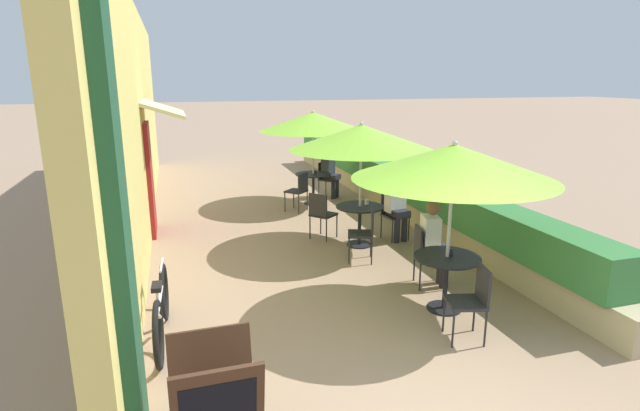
{
  "coord_description": "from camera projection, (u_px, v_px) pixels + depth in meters",
  "views": [
    {
      "loc": [
        -1.95,
        -3.15,
        2.9
      ],
      "look_at": [
        0.15,
        3.92,
        1.0
      ],
      "focal_mm": 28.0,
      "sensor_mm": 36.0,
      "label": 1
    }
  ],
  "objects": [
    {
      "name": "cafe_chair_near_left",
      "position": [
        425.0,
        251.0,
        7.04
      ],
      "size": [
        0.48,
        0.48,
        0.87
      ],
      "rotation": [
        0.0,
        0.0,
        4.47
      ],
      "color": "#232328",
      "rests_on": "ground_plane"
    },
    {
      "name": "coffee_cup_mid",
      "position": [
        367.0,
        202.0,
        8.81
      ],
      "size": [
        0.07,
        0.07,
        0.09
      ],
      "color": "white",
      "rests_on": "patio_table_mid"
    },
    {
      "name": "bicycle_leaning",
      "position": [
        161.0,
        311.0,
        5.58
      ],
      "size": [
        0.14,
        1.78,
        0.81
      ],
      "rotation": [
        0.0,
        0.0,
        -0.05
      ],
      "color": "black",
      "rests_on": "ground_plane"
    },
    {
      "name": "cafe_chair_mid_right",
      "position": [
        365.0,
        230.0,
        8.01
      ],
      "size": [
        0.51,
        0.51,
        0.87
      ],
      "rotation": [
        0.0,
        0.0,
        7.5
      ],
      "color": "#232328",
      "rests_on": "ground_plane"
    },
    {
      "name": "seated_patron_far_left",
      "position": [
        330.0,
        170.0,
        12.25
      ],
      "size": [
        0.51,
        0.51,
        1.25
      ],
      "rotation": [
        0.0,
        0.0,
        3.91
      ],
      "color": "#23232D",
      "rests_on": "ground_plane"
    },
    {
      "name": "cafe_chair_mid_back",
      "position": [
        393.0,
        211.0,
        9.15
      ],
      "size": [
        0.46,
        0.46,
        0.87
      ],
      "rotation": [
        0.0,
        0.0,
        9.6
      ],
      "color": "#232328",
      "rests_on": "ground_plane"
    },
    {
      "name": "cafe_chair_far_right",
      "position": [
        299.0,
        189.0,
        10.99
      ],
      "size": [
        0.57,
        0.57,
        0.87
      ],
      "rotation": [
        0.0,
        0.0,
        7.05
      ],
      "color": "#232328",
      "rests_on": "ground_plane"
    },
    {
      "name": "seated_patron_near_left",
      "position": [
        434.0,
        240.0,
        7.0
      ],
      "size": [
        0.47,
        0.41,
        1.25
      ],
      "rotation": [
        0.0,
        0.0,
        4.47
      ],
      "color": "#23232D",
      "rests_on": "ground_plane"
    },
    {
      "name": "patio_umbrella_mid",
      "position": [
        361.0,
        137.0,
        8.4
      ],
      "size": [
        2.46,
        2.46,
        2.18
      ],
      "color": "#B7B7BC",
      "rests_on": "ground_plane"
    },
    {
      "name": "coffee_cup_far",
      "position": [
        315.0,
        172.0,
        11.56
      ],
      "size": [
        0.07,
        0.07,
        0.09
      ],
      "color": "#232328",
      "rests_on": "patio_table_far"
    },
    {
      "name": "cafe_facade_wall",
      "position": [
        138.0,
        121.0,
        9.58
      ],
      "size": [
        0.98,
        14.54,
        4.2
      ],
      "color": "#E0CC6B",
      "rests_on": "ground_plane"
    },
    {
      "name": "coffee_cup_near",
      "position": [
        450.0,
        252.0,
        6.3
      ],
      "size": [
        0.07,
        0.07,
        0.09
      ],
      "color": "#232328",
      "rests_on": "patio_table_near"
    },
    {
      "name": "cafe_chair_near_right",
      "position": [
        473.0,
        297.0,
        5.58
      ],
      "size": [
        0.48,
        0.48,
        0.87
      ],
      "rotation": [
        0.0,
        0.0,
        7.61
      ],
      "color": "#232328",
      "rests_on": "ground_plane"
    },
    {
      "name": "patio_table_mid",
      "position": [
        360.0,
        216.0,
        8.74
      ],
      "size": [
        0.84,
        0.84,
        0.72
      ],
      "color": "black",
      "rests_on": "ground_plane"
    },
    {
      "name": "patio_umbrella_near",
      "position": [
        454.0,
        162.0,
        5.96
      ],
      "size": [
        2.46,
        2.46,
        2.18
      ],
      "color": "#B7B7BC",
      "rests_on": "ground_plane"
    },
    {
      "name": "cafe_chair_mid_left",
      "position": [
        321.0,
        212.0,
        9.09
      ],
      "size": [
        0.56,
        0.56,
        0.87
      ],
      "rotation": [
        0.0,
        0.0,
        5.41
      ],
      "color": "#232328",
      "rests_on": "ground_plane"
    },
    {
      "name": "patio_table_near",
      "position": [
        446.0,
        270.0,
        6.3
      ],
      "size": [
        0.84,
        0.84,
        0.72
      ],
      "color": "black",
      "rests_on": "ground_plane"
    },
    {
      "name": "planter_hedge",
      "position": [
        388.0,
        183.0,
        11.47
      ],
      "size": [
        0.6,
        13.54,
        1.01
      ],
      "color": "tan",
      "rests_on": "ground_plane"
    },
    {
      "name": "patio_table_far",
      "position": [
        313.0,
        181.0,
        11.66
      ],
      "size": [
        0.84,
        0.84,
        0.72
      ],
      "color": "black",
      "rests_on": "ground_plane"
    },
    {
      "name": "patio_umbrella_far",
      "position": [
        313.0,
        122.0,
        11.32
      ],
      "size": [
        2.46,
        2.46,
        2.18
      ],
      "color": "#B7B7BC",
      "rests_on": "ground_plane"
    },
    {
      "name": "seated_patron_mid_back",
      "position": [
        397.0,
        204.0,
        9.01
      ],
      "size": [
        0.38,
        0.45,
        1.25
      ],
      "rotation": [
        0.0,
        0.0,
        9.6
      ],
      "color": "#23232D",
      "rests_on": "ground_plane"
    },
    {
      "name": "cafe_chair_far_left",
      "position": [
        326.0,
        176.0,
        12.35
      ],
      "size": [
        0.57,
        0.57,
        0.87
      ],
      "rotation": [
        0.0,
        0.0,
        3.91
      ],
      "color": "#232328",
      "rests_on": "ground_plane"
    },
    {
      "name": "menu_board",
      "position": [
        216.0,
        411.0,
        3.67
      ],
      "size": [
        0.66,
        0.65,
        1.04
      ],
      "rotation": [
        0.0,
        0.0,
        0.02
      ],
      "color": "#422819",
      "rests_on": "ground_plane"
    }
  ]
}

